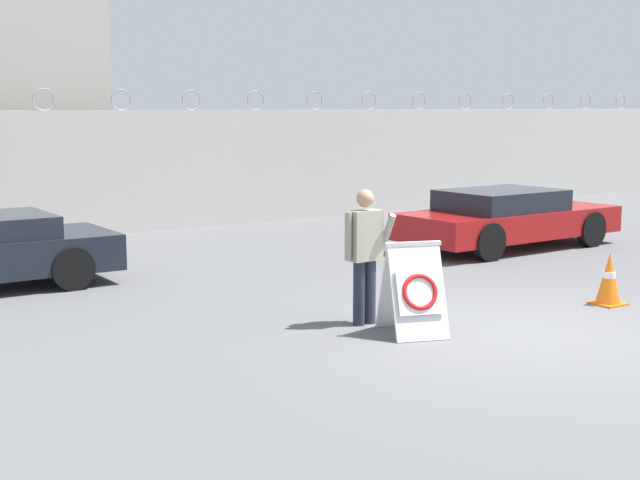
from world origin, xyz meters
The scene contains 6 objects.
ground_plane centered at (0.00, 0.00, 0.00)m, with size 90.00×90.00×0.00m, color #5B5B5E.
perimeter_wall centered at (0.00, 11.15, 1.35)m, with size 36.00×0.30×3.13m.
barricade_sign centered at (-1.23, 0.72, 0.57)m, with size 0.91×1.02×1.14m.
security_guard centered at (-1.43, 1.47, 0.96)m, with size 0.63×0.38×1.73m.
traffic_cone_mid centered at (2.10, 0.47, 0.37)m, with size 0.40×0.40×0.74m.
parked_car_far_side centered at (4.58, 4.89, 0.60)m, with size 4.69×2.02×1.16m.
Camera 1 is at (-8.08, -7.47, 2.77)m, focal length 50.00 mm.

